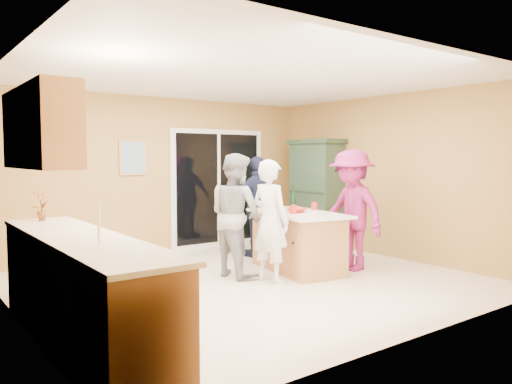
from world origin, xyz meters
TOP-DOWN VIEW (x-y plane):
  - floor at (0.00, 0.00)m, footprint 5.50×5.50m
  - ceiling at (0.00, 0.00)m, footprint 5.50×5.00m
  - wall_back at (0.00, 2.50)m, footprint 5.50×0.10m
  - wall_front at (0.00, -2.50)m, footprint 5.50×0.10m
  - wall_left at (-2.75, 0.00)m, footprint 0.10×5.00m
  - wall_right at (2.75, 0.00)m, footprint 0.10×5.00m
  - left_cabinet_run at (-2.45, -1.05)m, footprint 0.65×3.05m
  - upper_cabinets at (-2.58, -0.20)m, footprint 0.35×1.60m
  - sliding_door at (1.05, 2.46)m, footprint 1.90×0.07m
  - framed_picture at (-0.55, 2.48)m, footprint 0.46×0.04m
  - kitchen_island at (0.90, 0.12)m, footprint 1.12×1.71m
  - green_hutch at (2.49, 1.43)m, footprint 0.55×1.05m
  - woman_white at (0.20, -0.14)m, footprint 0.46×0.63m
  - woman_grey at (0.02, 0.39)m, footprint 0.69×0.85m
  - woman_navy at (1.07, 1.27)m, footprint 0.97×0.45m
  - woman_magenta at (1.56, -0.28)m, footprint 0.67×1.12m
  - serving_bowl at (0.86, 0.11)m, footprint 0.27×0.27m
  - tulip_vase at (-2.45, 0.37)m, footprint 0.21×0.18m
  - tumbler_near at (0.70, -0.02)m, footprint 0.11×0.11m
  - tumbler_far at (1.19, 0.09)m, footprint 0.11×0.11m
  - wine_bottle at (1.07, 0.43)m, footprint 0.08×0.08m
  - white_plate at (1.12, 0.04)m, footprint 0.24×0.24m

SIDE VIEW (x-z plane):
  - floor at x=0.00m, z-range 0.00..0.00m
  - kitchen_island at x=0.90m, z-range -0.03..0.81m
  - left_cabinet_run at x=-2.45m, z-range -0.16..1.08m
  - woman_white at x=0.20m, z-range 0.00..1.58m
  - woman_navy at x=1.07m, z-range 0.00..1.62m
  - woman_grey at x=0.02m, z-range 0.00..1.66m
  - white_plate at x=1.12m, z-range 0.83..0.85m
  - woman_magenta at x=1.56m, z-range 0.00..1.71m
  - serving_bowl at x=0.86m, z-range 0.83..0.90m
  - tumbler_near at x=0.70m, z-range 0.83..0.96m
  - tumbler_far at x=1.19m, z-range 0.83..0.96m
  - green_hutch at x=2.49m, z-range -0.02..1.90m
  - wine_bottle at x=1.07m, z-range 0.80..1.14m
  - sliding_door at x=1.05m, z-range 0.00..2.10m
  - tulip_vase at x=-2.45m, z-range 0.94..1.28m
  - wall_back at x=0.00m, z-range 0.00..2.60m
  - wall_front at x=0.00m, z-range 0.00..2.60m
  - wall_left at x=-2.75m, z-range 0.00..2.60m
  - wall_right at x=2.75m, z-range 0.00..2.60m
  - framed_picture at x=-0.55m, z-range 1.32..1.88m
  - upper_cabinets at x=-2.58m, z-range 1.50..2.25m
  - ceiling at x=0.00m, z-range 2.55..2.65m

